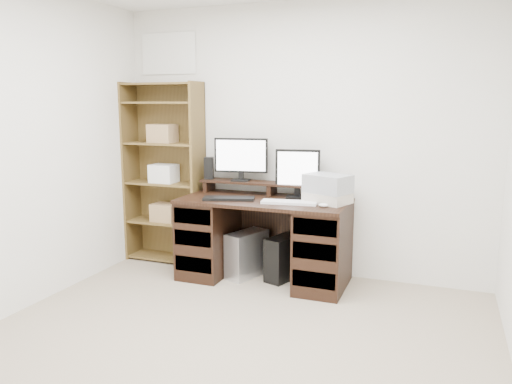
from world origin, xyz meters
The scene contains 14 objects.
room centered at (0.00, 0.00, 1.25)m, with size 3.54×4.04×2.54m.
desk centered at (-0.21, 1.64, 0.39)m, with size 1.50×0.70×0.75m.
riser_shelf centered at (-0.21, 1.85, 0.84)m, with size 1.40×0.22×0.12m.
monitor_wide centered at (-0.52, 1.85, 1.10)m, with size 0.51×0.16×0.40m.
monitor_small centered at (0.05, 1.82, 0.99)m, with size 0.40×0.18×0.44m.
speaker centered at (-0.85, 1.83, 0.98)m, with size 0.09×0.09×0.21m, color black.
keyboard_black centered at (-0.49, 1.49, 0.76)m, with size 0.45×0.15×0.03m, color black.
keyboard_white centered at (0.06, 1.53, 0.76)m, with size 0.47×0.14×0.02m, color silver.
mouse centered at (0.37, 1.49, 0.77)m, with size 0.08×0.05×0.03m, color white.
printer centered at (0.36, 1.67, 0.79)m, with size 0.36×0.27×0.09m, color #BCB2A3.
basket centered at (0.36, 1.67, 0.92)m, with size 0.37×0.26×0.16m, color #979BA1.
tower_silver centered at (-0.39, 1.66, 0.21)m, with size 0.19×0.42×0.42m, color silver.
tower_black centered at (-0.04, 1.72, 0.20)m, with size 0.29×0.44×0.40m.
bookshelf centered at (-1.35, 1.86, 0.92)m, with size 0.80×0.30×1.80m.
Camera 1 is at (1.27, -2.48, 1.60)m, focal length 35.00 mm.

